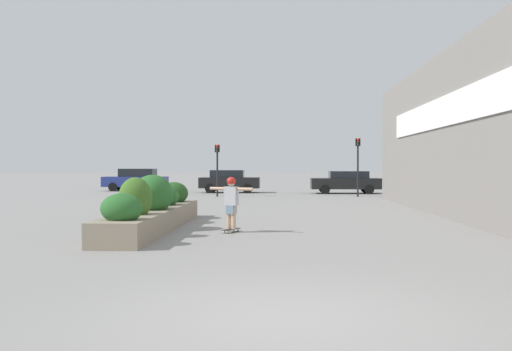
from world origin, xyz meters
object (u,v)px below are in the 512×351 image
at_px(traffic_light_left, 217,161).
at_px(traffic_light_right, 358,157).
at_px(skateboarder, 231,197).
at_px(car_center_right, 136,179).
at_px(skateboard, 231,230).
at_px(car_center_left, 346,182).
at_px(car_leftmost, 229,181).

bearing_deg(traffic_light_left, traffic_light_right, 0.59).
height_order(skateboarder, traffic_light_left, traffic_light_left).
bearing_deg(traffic_light_left, car_center_right, 132.37).
height_order(skateboard, car_center_right, car_center_right).
relative_size(car_center_left, car_center_right, 1.00).
relative_size(skateboarder, car_center_left, 0.31).
bearing_deg(skateboard, car_center_right, 134.62).
bearing_deg(car_leftmost, traffic_light_right, 58.28).
xyz_separation_m(skateboard, skateboarder, (-0.00, 0.00, 0.89)).
height_order(car_leftmost, traffic_light_left, traffic_light_left).
bearing_deg(skateboard, skateboarder, -155.14).
distance_m(car_center_left, traffic_light_right, 4.47).
bearing_deg(skateboarder, car_center_right, 134.62).
xyz_separation_m(car_leftmost, car_center_left, (7.99, -0.90, -0.03)).
bearing_deg(skateboard, traffic_light_left, 122.49).
xyz_separation_m(car_center_right, traffic_light_right, (15.38, -7.51, 1.53)).
xyz_separation_m(skateboarder, car_leftmost, (-2.25, 23.81, -0.14)).
relative_size(car_leftmost, car_center_left, 0.89).
bearing_deg(skateboarder, car_leftmost, 120.26).
distance_m(car_leftmost, car_center_left, 8.04).
relative_size(skateboard, car_center_left, 0.16).
distance_m(skateboarder, car_center_left, 23.61).
bearing_deg(car_center_left, car_leftmost, 83.54).
xyz_separation_m(skateboard, car_leftmost, (-2.25, 23.81, 0.75)).
distance_m(skateboard, car_center_right, 27.89).
bearing_deg(car_leftmost, skateboard, 5.40).
xyz_separation_m(skateboarder, car_center_left, (5.74, 22.90, -0.17)).
distance_m(skateboarder, traffic_light_right, 19.71).
height_order(traffic_light_left, traffic_light_right, traffic_light_right).
relative_size(skateboarder, car_center_right, 0.31).
bearing_deg(skateboarder, traffic_light_right, 97.23).
xyz_separation_m(skateboarder, traffic_light_left, (-2.50, 18.65, 1.19)).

